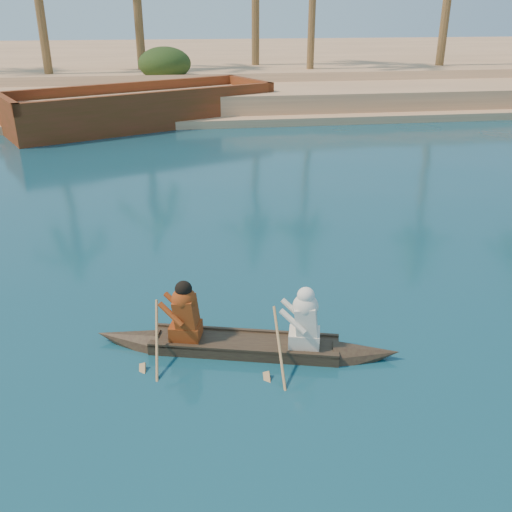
{
  "coord_description": "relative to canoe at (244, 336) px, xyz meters",
  "views": [
    {
      "loc": [
        1.75,
        -4.66,
        5.3
      ],
      "look_at": [
        3.28,
        5.51,
        0.76
      ],
      "focal_mm": 40.0,
      "sensor_mm": 36.0,
      "label": 1
    }
  ],
  "objects": [
    {
      "name": "barge_mid",
      "position": [
        -2.25,
        20.22,
        0.45
      ],
      "size": [
        13.01,
        8.91,
        2.07
      ],
      "rotation": [
        0.0,
        0.0,
        0.43
      ],
      "color": "maroon",
      "rests_on": "ground"
    },
    {
      "name": "shrub_cluster",
      "position": [
        -2.76,
        28.13,
        0.93
      ],
      "size": [
        100.0,
        6.0,
        2.4
      ],
      "primitive_type": null,
      "color": "#1D3413",
      "rests_on": "ground"
    },
    {
      "name": "sandy_embankment",
      "position": [
        -2.76,
        43.51,
        0.26
      ],
      "size": [
        150.0,
        51.0,
        1.5
      ],
      "color": "#DDAB7C",
      "rests_on": "ground"
    },
    {
      "name": "canoe",
      "position": [
        0.0,
        0.0,
        0.0
      ],
      "size": [
        5.1,
        1.99,
        1.41
      ],
      "rotation": [
        0.0,
        0.0,
        -0.26
      ],
      "color": "#3D3321",
      "rests_on": "ground"
    }
  ]
}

